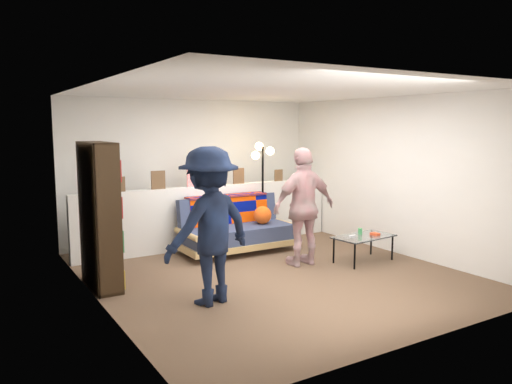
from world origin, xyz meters
TOP-DOWN VIEW (x-y plane):
  - ground at (0.00, 0.00)m, footprint 5.00×5.00m
  - room_shell at (0.00, 0.47)m, footprint 4.60×5.05m
  - half_wall_ledge at (0.00, 1.80)m, footprint 4.45×0.15m
  - ledge_decor at (-0.23, 1.78)m, footprint 2.97×0.02m
  - futon_sofa at (0.18, 1.27)m, footprint 1.80×0.88m
  - bookshelf at (-2.08, 0.61)m, footprint 0.29×0.88m
  - coffee_table at (1.46, -0.20)m, footprint 0.94×0.58m
  - floor_lamp at (0.81, 1.55)m, footprint 0.39×0.31m
  - person_left at (-1.20, -0.58)m, footprint 1.24×0.90m
  - person_right at (0.62, 0.12)m, footprint 0.99×0.44m

SIDE VIEW (x-z plane):
  - ground at x=0.00m, z-range 0.00..0.00m
  - coffee_table at x=1.46m, z-range 0.12..0.59m
  - futon_sofa at x=0.18m, z-range -0.03..0.74m
  - half_wall_ledge at x=0.00m, z-range 0.00..1.00m
  - bookshelf at x=-2.08m, z-range -0.06..1.71m
  - person_right at x=0.62m, z-range 0.00..1.66m
  - person_left at x=-1.20m, z-range 0.00..1.73m
  - ledge_decor at x=-0.23m, z-range 0.95..1.40m
  - floor_lamp at x=0.81m, z-range 0.35..2.04m
  - room_shell at x=0.00m, z-range 0.45..2.90m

